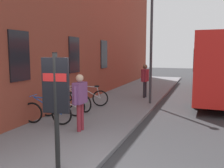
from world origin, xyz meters
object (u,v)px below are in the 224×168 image
(bicycle_mid_rack, at_px, (47,113))
(city_bus, at_px, (223,63))
(bicycle_by_door, at_px, (89,97))
(street_lamp, at_px, (151,33))
(transit_info_sign, at_px, (56,93))
(bicycle_leaning_wall, at_px, (62,106))
(pedestrian_crossing_street, at_px, (80,97))
(pedestrian_by_facade, at_px, (145,77))
(bicycle_end_of_row, at_px, (76,101))

(bicycle_mid_rack, relative_size, city_bus, 0.17)
(bicycle_by_door, xyz_separation_m, street_lamp, (1.55, -2.45, 2.87))
(street_lamp, bearing_deg, city_bus, -40.94)
(bicycle_by_door, distance_m, city_bus, 7.98)
(transit_info_sign, bearing_deg, bicycle_mid_rack, 38.89)
(bicycle_leaning_wall, distance_m, pedestrian_crossing_street, 2.03)
(pedestrian_crossing_street, bearing_deg, pedestrian_by_facade, -5.28)
(city_bus, bearing_deg, pedestrian_by_facade, 121.91)
(bicycle_by_door, relative_size, pedestrian_crossing_street, 0.99)
(transit_info_sign, xyz_separation_m, pedestrian_crossing_street, (2.43, 0.77, -0.53))
(bicycle_leaning_wall, bearing_deg, bicycle_mid_rack, -176.02)
(bicycle_mid_rack, bearing_deg, pedestrian_by_facade, -18.02)
(bicycle_leaning_wall, distance_m, transit_info_sign, 4.47)
(bicycle_leaning_wall, bearing_deg, city_bus, -38.73)
(bicycle_leaning_wall, relative_size, transit_info_sign, 0.71)
(bicycle_end_of_row, relative_size, city_bus, 0.16)
(pedestrian_crossing_street, bearing_deg, bicycle_by_door, 21.71)
(bicycle_leaning_wall, relative_size, bicycle_by_door, 0.98)
(bicycle_mid_rack, relative_size, bicycle_by_door, 1.01)
(bicycle_leaning_wall, bearing_deg, bicycle_by_door, -4.12)
(transit_info_sign, bearing_deg, pedestrian_by_facade, 1.33)
(bicycle_end_of_row, distance_m, pedestrian_crossing_street, 2.75)
(city_bus, bearing_deg, bicycle_mid_rack, 145.22)
(bicycle_end_of_row, bearing_deg, street_lamp, -45.14)
(bicycle_mid_rack, relative_size, pedestrian_by_facade, 1.00)
(city_bus, relative_size, pedestrian_by_facade, 5.99)
(bicycle_leaning_wall, bearing_deg, pedestrian_crossing_street, -131.19)
(city_bus, height_order, pedestrian_by_facade, city_bus)
(bicycle_mid_rack, bearing_deg, city_bus, -34.78)
(bicycle_by_door, relative_size, pedestrian_by_facade, 0.98)
(pedestrian_by_facade, distance_m, street_lamp, 2.66)
(bicycle_leaning_wall, xyz_separation_m, bicycle_by_door, (2.00, -0.14, 0.00))
(street_lamp, bearing_deg, pedestrian_crossing_street, 166.51)
(pedestrian_crossing_street, height_order, street_lamp, street_lamp)
(bicycle_mid_rack, xyz_separation_m, pedestrian_by_facade, (5.97, -1.94, 0.69))
(bicycle_end_of_row, bearing_deg, bicycle_leaning_wall, 177.75)
(bicycle_end_of_row, relative_size, pedestrian_crossing_street, 0.97)
(city_bus, bearing_deg, bicycle_end_of_row, 137.31)
(transit_info_sign, xyz_separation_m, pedestrian_by_facade, (8.63, 0.20, -0.52))
(bicycle_by_door, bearing_deg, transit_info_sign, -160.00)
(bicycle_by_door, relative_size, transit_info_sign, 0.72)
(bicycle_end_of_row, distance_m, bicycle_by_door, 1.00)
(bicycle_by_door, xyz_separation_m, city_bus, (5.35, -5.75, 1.41))
(city_bus, bearing_deg, pedestrian_crossing_street, 152.66)
(bicycle_mid_rack, distance_m, pedestrian_crossing_street, 1.54)
(bicycle_end_of_row, xyz_separation_m, city_bus, (6.35, -5.86, 1.41))
(bicycle_leaning_wall, distance_m, bicycle_by_door, 2.00)
(bicycle_mid_rack, distance_m, city_bus, 10.31)
(city_bus, bearing_deg, transit_info_sign, 161.56)
(bicycle_mid_rack, bearing_deg, bicycle_leaning_wall, 3.98)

